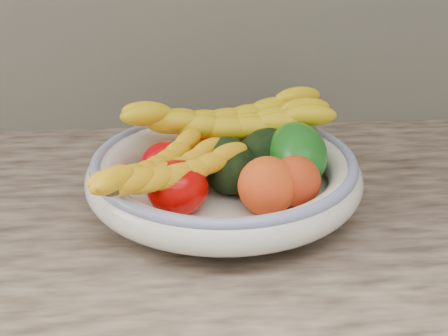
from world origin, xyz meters
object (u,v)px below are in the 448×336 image
Objects in this scene: green_mango at (297,155)px; banana_bunch_back at (227,127)px; fruit_bowl at (224,175)px; banana_bunch_front at (164,175)px.

banana_bunch_back is (-0.09, 0.09, 0.01)m from green_mango.
banana_bunch_back is at bearing 83.09° from fruit_bowl.
banana_bunch_back is 1.28× the size of banana_bunch_front.
banana_bunch_front is at bearing -125.37° from banana_bunch_back.
green_mango reaches higher than fruit_bowl.
green_mango is at bearing -27.81° from banana_bunch_front.
fruit_bowl is 0.11m from banana_bunch_front.
green_mango is at bearing 0.64° from fruit_bowl.
fruit_bowl is at bearing 177.00° from green_mango.
banana_bunch_back is 0.18m from banana_bunch_front.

